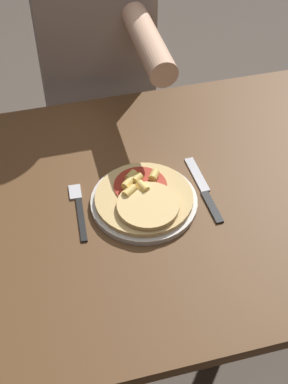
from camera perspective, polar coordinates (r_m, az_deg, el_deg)
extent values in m
plane|color=brown|center=(1.85, 0.50, -16.32)|extent=(8.00, 8.00, 0.00)
cube|color=brown|center=(1.26, 0.71, -1.24)|extent=(1.26, 0.83, 0.03)
cylinder|color=brown|center=(1.92, 14.52, 2.16)|extent=(0.06, 0.06, 0.70)
cylinder|color=beige|center=(1.23, 0.00, -1.06)|extent=(0.25, 0.25, 0.01)
cylinder|color=tan|center=(1.22, 0.00, -0.65)|extent=(0.23, 0.23, 0.01)
cylinder|color=#9E2819|center=(1.24, -0.39, 0.70)|extent=(0.12, 0.12, 0.00)
cylinder|color=#DDB771|center=(1.19, 0.43, -1.42)|extent=(0.14, 0.14, 0.01)
cylinder|color=#E5BC5B|center=(1.24, -1.18, 1.42)|extent=(0.03, 0.03, 0.02)
cylinder|color=#E5BC5B|center=(1.24, -0.73, 1.45)|extent=(0.03, 0.03, 0.02)
cylinder|color=#E5BC5B|center=(1.21, -1.59, 0.22)|extent=(0.04, 0.04, 0.02)
cylinder|color=#E5BC5B|center=(1.23, -1.72, 0.94)|extent=(0.04, 0.04, 0.02)
cylinder|color=#E5BC5B|center=(1.22, -0.13, 0.54)|extent=(0.03, 0.03, 0.02)
cylinder|color=#E5BC5B|center=(1.25, 1.08, 1.79)|extent=(0.03, 0.03, 0.02)
cylinder|color=#E5BC5B|center=(1.25, -1.37, 1.72)|extent=(0.03, 0.03, 0.02)
cube|color=black|center=(1.21, -6.69, -2.90)|extent=(0.02, 0.13, 0.00)
cube|color=silver|center=(1.27, -7.36, 0.00)|extent=(0.03, 0.05, 0.00)
cube|color=black|center=(1.24, 7.27, -1.58)|extent=(0.02, 0.10, 0.00)
cube|color=silver|center=(1.31, 5.67, 1.88)|extent=(0.03, 0.12, 0.00)
cylinder|color=#2D2D38|center=(1.98, -6.46, 1.84)|extent=(0.11, 0.11, 0.52)
cylinder|color=#2D2D38|center=(2.00, -2.25, 2.59)|extent=(0.11, 0.11, 0.52)
cube|color=gray|center=(1.66, -5.40, 15.64)|extent=(0.33, 0.22, 0.55)
cylinder|color=tan|center=(1.39, 0.44, 15.67)|extent=(0.07, 0.30, 0.07)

